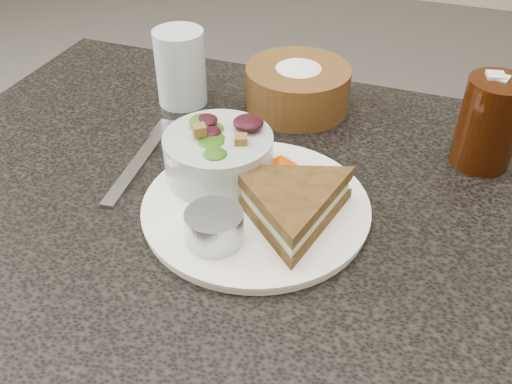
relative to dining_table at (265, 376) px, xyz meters
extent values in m
cube|color=black|center=(0.00, 0.00, 0.00)|extent=(1.00, 0.70, 0.75)
cylinder|color=white|center=(-0.01, -0.03, 0.38)|extent=(0.27, 0.27, 0.01)
cylinder|color=#9CA2AB|center=(-0.03, -0.10, 0.41)|extent=(0.08, 0.08, 0.04)
cone|color=#FD5301|center=(0.00, 0.05, 0.40)|extent=(0.06, 0.06, 0.02)
cube|color=#A5A6A8|center=(-0.19, 0.01, 0.38)|extent=(0.04, 0.19, 0.01)
cube|color=#9DA0A4|center=(-0.12, 0.01, 0.38)|extent=(0.07, 0.17, 0.00)
cylinder|color=silver|center=(-0.21, 0.19, 0.43)|extent=(0.09, 0.09, 0.12)
camera|label=1|loc=(0.18, -0.53, 0.82)|focal=40.00mm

